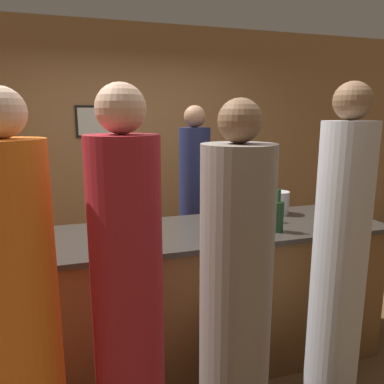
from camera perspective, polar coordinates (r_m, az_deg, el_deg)
The scene contains 16 objects.
ground_plane at distance 3.07m, azimuth -2.69°, elevation -24.71°, with size 14.00×14.00×0.00m, color brown.
back_wall at distance 4.34m, azimuth -9.20°, elevation 5.98°, with size 8.00×0.08×2.80m.
bar_counter at distance 2.79m, azimuth -2.80°, elevation -16.14°, with size 3.10×0.78×1.03m.
bartender at distance 3.51m, azimuth 0.39°, elevation -3.47°, with size 0.28×0.28×1.90m.
guest_0 at distance 2.04m, azimuth 6.63°, elevation -15.77°, with size 0.38×0.38×1.90m.
guest_1 at distance 1.85m, azimuth -9.68°, elevation -17.64°, with size 0.33×0.33×1.95m.
guest_2 at distance 2.31m, azimuth 21.37°, elevation -11.49°, with size 0.30×0.30×1.99m.
guest_4 at distance 1.86m, azimuth -24.49°, elevation -18.87°, with size 0.32×0.32×1.93m.
wine_bottle_0 at distance 2.63m, azimuth 12.97°, elevation -3.57°, with size 0.08×0.08×0.30m.
wine_bottle_1 at distance 2.55m, azimuth -25.17°, elevation -5.00°, with size 0.07×0.07×0.28m.
ice_bucket at distance 3.11m, azimuth 13.16°, elevation -1.59°, with size 0.16×0.16×0.18m.
wine_glass_0 at distance 2.85m, azimuth 12.56°, elevation -2.21°, with size 0.06×0.06×0.16m.
wine_glass_1 at distance 2.45m, azimuth 8.87°, elevation -4.25°, with size 0.06×0.06×0.16m.
wine_glass_2 at distance 2.45m, azimuth 5.26°, elevation -3.99°, with size 0.08×0.08×0.17m.
wine_glass_5 at distance 2.72m, azimuth 9.51°, elevation -2.68°, with size 0.06×0.06×0.17m.
wine_glass_6 at distance 2.93m, azimuth 22.76°, elevation -2.48°, with size 0.07×0.07×0.16m.
Camera 1 is at (-0.61, -2.40, 1.82)m, focal length 35.00 mm.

